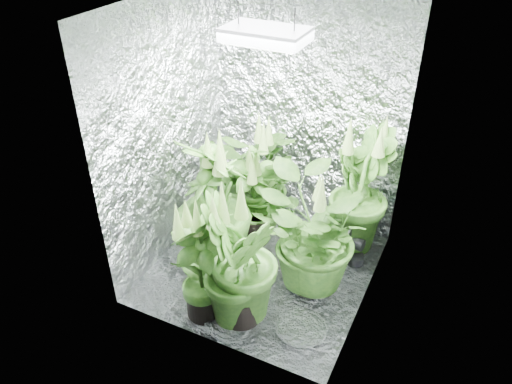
{
  "coord_description": "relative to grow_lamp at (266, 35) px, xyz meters",
  "views": [
    {
      "loc": [
        1.25,
        -2.7,
        2.66
      ],
      "look_at": [
        -0.06,
        0.0,
        0.7
      ],
      "focal_mm": 35.0,
      "sensor_mm": 36.0,
      "label": 1
    }
  ],
  "objects": [
    {
      "name": "grow_lamp",
      "position": [
        0.0,
        0.0,
        0.0
      ],
      "size": [
        0.5,
        0.3,
        0.22
      ],
      "color": "gray",
      "rests_on": "ceiling"
    },
    {
      "name": "plant_g",
      "position": [
        0.09,
        -0.56,
        -1.32
      ],
      "size": [
        0.65,
        0.65,
        1.1
      ],
      "rotation": [
        0.0,
        0.0,
        4.53
      ],
      "color": "black",
      "rests_on": "ground"
    },
    {
      "name": "ground",
      "position": [
        0.0,
        0.0,
        -1.83
      ],
      "size": [
        1.6,
        1.6,
        0.0
      ],
      "primitive_type": "plane",
      "color": "silver",
      "rests_on": "ground"
    },
    {
      "name": "plant_label",
      "position": [
        -0.11,
        -0.63,
        -1.53
      ],
      "size": [
        0.05,
        0.03,
        0.07
      ],
      "primitive_type": "cube",
      "rotation": [
        -0.21,
        0.0,
        0.17
      ],
      "color": "white",
      "rests_on": "plant_f"
    },
    {
      "name": "ceiling",
      "position": [
        0.0,
        0.0,
        0.17
      ],
      "size": [
        1.6,
        1.6,
        0.01
      ],
      "primitive_type": "cube",
      "color": "silver",
      "rests_on": "walls"
    },
    {
      "name": "plant_e",
      "position": [
        0.39,
        -0.03,
        -1.36
      ],
      "size": [
        0.99,
        0.99,
        0.99
      ],
      "rotation": [
        0.0,
        0.0,
        3.41
      ],
      "color": "black",
      "rests_on": "ground"
    },
    {
      "name": "walls",
      "position": [
        0.0,
        0.0,
        -0.83
      ],
      "size": [
        1.62,
        1.62,
        2.0
      ],
      "color": "silver",
      "rests_on": "ground"
    },
    {
      "name": "plant_f",
      "position": [
        -0.17,
        -0.6,
        -1.38
      ],
      "size": [
        0.62,
        0.62,
        0.97
      ],
      "rotation": [
        0.0,
        0.0,
        4.27
      ],
      "color": "black",
      "rests_on": "ground"
    },
    {
      "name": "plant_c",
      "position": [
        0.54,
        0.6,
        -1.3
      ],
      "size": [
        0.71,
        0.71,
        1.14
      ],
      "rotation": [
        0.0,
        0.0,
        1.85
      ],
      "color": "black",
      "rests_on": "ground"
    },
    {
      "name": "plant_d",
      "position": [
        -0.39,
        -0.08,
        -1.29
      ],
      "size": [
        0.75,
        0.75,
        1.16
      ],
      "rotation": [
        0.0,
        0.0,
        2.82
      ],
      "color": "black",
      "rests_on": "ground"
    },
    {
      "name": "plant_a",
      "position": [
        -0.31,
        0.52,
        -1.34
      ],
      "size": [
        1.01,
        1.01,
        1.02
      ],
      "rotation": [
        0.0,
        0.0,
        6.04
      ],
      "color": "black",
      "rests_on": "ground"
    },
    {
      "name": "plant_b",
      "position": [
        -0.23,
        0.29,
        -1.43
      ],
      "size": [
        0.59,
        0.59,
        0.89
      ],
      "rotation": [
        0.0,
        0.0,
        0.62
      ],
      "color": "black",
      "rests_on": "ground"
    },
    {
      "name": "circulation_fan",
      "position": [
        0.61,
        0.38,
        -1.68
      ],
      "size": [
        0.15,
        0.3,
        0.35
      ],
      "rotation": [
        0.0,
        0.0,
        -0.15
      ],
      "color": "black",
      "rests_on": "ground"
    }
  ]
}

